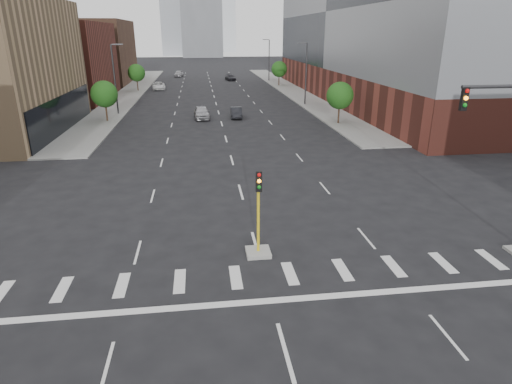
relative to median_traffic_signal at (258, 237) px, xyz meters
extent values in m
cube|color=gray|center=(-15.00, 65.03, -0.90)|extent=(5.00, 92.00, 0.15)
cube|color=gray|center=(15.00, 65.03, -0.90)|extent=(5.00, 92.00, 0.15)
cube|color=brown|center=(-27.50, 57.03, 5.03)|extent=(20.00, 22.00, 12.00)
cube|color=brown|center=(-27.50, 83.03, 5.53)|extent=(20.00, 24.00, 13.00)
cube|color=brown|center=(29.50, 51.03, 1.53)|extent=(24.00, 70.00, 5.00)
cube|color=slate|center=(29.50, 51.03, 12.53)|extent=(24.00, 70.00, 17.00)
cube|color=slate|center=(0.00, 191.03, 21.03)|extent=(18.00, 18.00, 44.00)
cube|color=#999993|center=(0.00, 0.03, -0.87)|extent=(1.20, 1.20, 0.20)
cylinder|color=gold|center=(0.00, 0.03, 0.83)|extent=(0.14, 0.14, 3.20)
cube|color=black|center=(0.00, -0.15, 2.93)|extent=(0.28, 0.18, 1.00)
sphere|color=red|center=(0.00, -0.25, 3.28)|extent=(0.18, 0.18, 0.18)
sphere|color=orange|center=(0.00, -0.25, 2.98)|extent=(0.18, 0.18, 0.18)
sphere|color=#0C7F19|center=(0.00, -0.25, 2.68)|extent=(0.18, 0.18, 0.18)
cube|color=black|center=(8.70, -1.47, 6.73)|extent=(0.28, 0.18, 1.00)
sphere|color=red|center=(8.70, -1.59, 7.08)|extent=(0.18, 0.18, 0.18)
sphere|color=orange|center=(8.70, -1.59, 6.78)|extent=(0.18, 0.18, 0.18)
sphere|color=#0C7F19|center=(8.70, -1.59, 6.48)|extent=(0.18, 0.18, 0.18)
cylinder|color=#2D2D30|center=(13.50, 46.03, 3.53)|extent=(0.20, 0.20, 9.00)
cube|color=#2D2D30|center=(12.70, 46.03, 8.03)|extent=(1.40, 0.22, 0.15)
cylinder|color=#2D2D30|center=(13.50, 81.03, 3.53)|extent=(0.20, 0.20, 9.00)
cube|color=#2D2D30|center=(12.70, 81.03, 8.03)|extent=(1.40, 0.22, 0.15)
cylinder|color=#2D2D30|center=(-13.50, 41.03, 3.53)|extent=(0.20, 0.20, 9.00)
cube|color=#2D2D30|center=(-12.70, 41.03, 8.03)|extent=(1.40, 0.22, 0.15)
cylinder|color=#382619|center=(-14.00, 36.03, 0.05)|extent=(0.20, 0.20, 1.75)
sphere|color=#1D4B14|center=(-14.00, 36.03, 2.43)|extent=(3.20, 3.20, 3.20)
cylinder|color=#382619|center=(-14.00, 66.03, 0.05)|extent=(0.20, 0.20, 1.75)
sphere|color=#1D4B14|center=(-14.00, 66.03, 2.43)|extent=(3.20, 3.20, 3.20)
cylinder|color=#382619|center=(14.00, 31.03, 0.05)|extent=(0.20, 0.20, 1.75)
sphere|color=#1D4B14|center=(14.00, 31.03, 2.43)|extent=(3.20, 3.20, 3.20)
cylinder|color=#382619|center=(14.00, 71.03, 0.05)|extent=(0.20, 0.20, 1.75)
sphere|color=#1D4B14|center=(14.00, 71.03, 2.43)|extent=(3.20, 3.20, 3.20)
imported|color=#A6A6AB|center=(-2.36, 36.74, -0.17)|extent=(2.16, 4.80, 1.60)
imported|color=black|center=(2.11, 36.74, -0.31)|extent=(1.56, 4.06, 1.32)
imported|color=silver|center=(-10.30, 68.19, -0.26)|extent=(2.92, 5.39, 1.43)
imported|color=black|center=(4.83, 83.51, -0.30)|extent=(2.54, 4.84, 1.34)
imported|color=#A2A1A6|center=(-7.41, 94.32, -0.19)|extent=(2.43, 4.78, 1.56)
camera|label=1|loc=(-2.57, -18.69, 9.37)|focal=30.00mm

